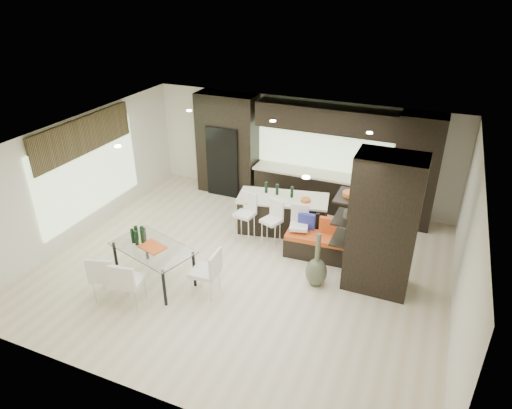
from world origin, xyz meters
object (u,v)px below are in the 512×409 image
at_px(bench, 317,246).
at_px(stool_left, 245,222).
at_px(stool_right, 298,234).
at_px(chair_far, 107,277).
at_px(kitchen_island, 282,214).
at_px(chair_end, 205,275).
at_px(chair_near, 130,284).
at_px(dining_table, 154,264).
at_px(floor_vase, 317,260).
at_px(stool_mid, 271,228).

bearing_deg(bench, stool_left, 175.39).
relative_size(stool_right, chair_far, 0.95).
bearing_deg(chair_far, kitchen_island, 41.54).
bearing_deg(chair_end, chair_near, 121.37).
relative_size(bench, chair_far, 1.50).
distance_m(kitchen_island, bench, 1.32).
bearing_deg(dining_table, kitchen_island, 76.29).
bearing_deg(stool_right, chair_far, -147.39).
xyz_separation_m(bench, floor_vase, (0.25, -0.94, 0.31)).
height_order(stool_mid, chair_far, chair_far).
xyz_separation_m(kitchen_island, chair_near, (-1.63, -3.59, 0.02)).
xyz_separation_m(bench, dining_table, (-2.69, -2.05, 0.13)).
xyz_separation_m(kitchen_island, stool_mid, (0.00, -0.73, 0.00)).
xyz_separation_m(floor_vase, chair_far, (-3.44, -1.88, -0.12)).
relative_size(kitchen_island, chair_end, 2.27).
height_order(stool_left, floor_vase, floor_vase).
xyz_separation_m(stool_right, bench, (0.43, -0.04, -0.17)).
bearing_deg(chair_end, stool_left, 0.51).
distance_m(chair_near, chair_end, 1.36).
distance_m(floor_vase, chair_far, 3.93).
distance_m(floor_vase, chair_end, 2.13).
bearing_deg(stool_mid, kitchen_island, 110.67).
bearing_deg(stool_mid, chair_near, -98.95).
bearing_deg(kitchen_island, chair_near, -125.98).
bearing_deg(kitchen_island, chair_end, -111.67).
bearing_deg(floor_vase, stool_right, 124.96).
relative_size(stool_left, chair_end, 1.01).
height_order(stool_mid, bench, stool_mid).
xyz_separation_m(stool_left, chair_end, (0.13, -2.08, -0.00)).
distance_m(bench, chair_end, 2.59).
xyz_separation_m(stool_right, chair_near, (-2.25, -2.86, 0.01)).
height_order(bench, chair_far, chair_far).
distance_m(kitchen_island, chair_near, 3.94).
relative_size(stool_right, dining_table, 0.54).
relative_size(chair_near, chair_end, 0.98).
height_order(bench, chair_end, chair_end).
bearing_deg(chair_end, stool_mid, -16.47).
distance_m(stool_mid, stool_right, 0.63).
bearing_deg(chair_near, chair_end, 24.67).
height_order(chair_near, chair_end, chair_end).
xyz_separation_m(kitchen_island, chair_far, (-2.13, -3.60, 0.02)).
xyz_separation_m(stool_right, dining_table, (-2.25, -2.09, -0.04)).
xyz_separation_m(floor_vase, chair_end, (-1.82, -1.11, -0.12)).
distance_m(bench, chair_near, 3.90).
bearing_deg(bench, stool_right, 171.14).
height_order(bench, floor_vase, floor_vase).
bearing_deg(stool_mid, bench, 18.54).
bearing_deg(floor_vase, chair_far, -151.34).
relative_size(floor_vase, chair_near, 1.29).
bearing_deg(chair_far, stool_left, 44.45).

